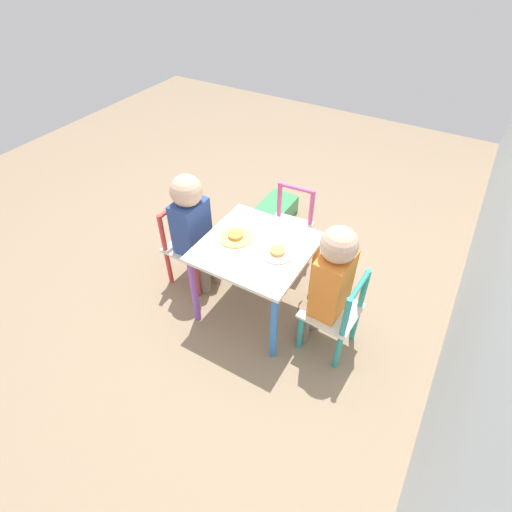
{
  "coord_description": "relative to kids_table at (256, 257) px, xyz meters",
  "views": [
    {
      "loc": [
        1.33,
        0.78,
        1.78
      ],
      "look_at": [
        0.0,
        0.0,
        0.4
      ],
      "focal_mm": 28.0,
      "sensor_mm": 36.0,
      "label": 1
    }
  ],
  "objects": [
    {
      "name": "ground_plane",
      "position": [
        0.0,
        0.0,
        -0.39
      ],
      "size": [
        6.0,
        6.0,
        0.0
      ],
      "primitive_type": "plane",
      "color": "#8C755B"
    },
    {
      "name": "child_back",
      "position": [
        0.03,
        0.41,
        0.07
      ],
      "size": [
        0.21,
        0.22,
        0.76
      ],
      "rotation": [
        0.0,
        0.0,
        -0.06
      ],
      "color": "#7A6B5B",
      "rests_on": "ground_plane"
    },
    {
      "name": "plate_back",
      "position": [
        0.0,
        0.12,
        0.08
      ],
      "size": [
        0.16,
        0.16,
        0.03
      ],
      "color": "white",
      "rests_on": "kids_table"
    },
    {
      "name": "child_front",
      "position": [
        -0.01,
        -0.41,
        0.06
      ],
      "size": [
        0.2,
        0.22,
        0.74
      ],
      "rotation": [
        0.0,
        0.0,
        -3.18
      ],
      "color": "#7A6B5B",
      "rests_on": "ground_plane"
    },
    {
      "name": "chair_pink",
      "position": [
        -0.47,
        -0.04,
        -0.15
      ],
      "size": [
        0.28,
        0.28,
        0.51
      ],
      "rotation": [
        0.0,
        0.0,
        -4.64
      ],
      "color": "silver",
      "rests_on": "ground_plane"
    },
    {
      "name": "kids_table",
      "position": [
        0.0,
        0.0,
        0.0
      ],
      "size": [
        0.55,
        0.55,
        0.47
      ],
      "color": "silver",
      "rests_on": "ground_plane"
    },
    {
      "name": "storage_bin",
      "position": [
        -0.83,
        -0.31,
        -0.33
      ],
      "size": [
        0.32,
        0.21,
        0.13
      ],
      "color": "#3D8E56",
      "rests_on": "ground_plane"
    },
    {
      "name": "plate_front",
      "position": [
        -0.0,
        -0.12,
        0.08
      ],
      "size": [
        0.17,
        0.17,
        0.03
      ],
      "color": "#EADB66",
      "rests_on": "kids_table"
    },
    {
      "name": "chair_red",
      "position": [
        -0.02,
        -0.47,
        -0.15
      ],
      "size": [
        0.27,
        0.27,
        0.51
      ],
      "rotation": [
        0.0,
        0.0,
        -3.18
      ],
      "color": "silver",
      "rests_on": "ground_plane"
    },
    {
      "name": "chair_teal",
      "position": [
        0.03,
        0.47,
        -0.15
      ],
      "size": [
        0.28,
        0.28,
        0.51
      ],
      "rotation": [
        0.0,
        0.0,
        -0.06
      ],
      "color": "silver",
      "rests_on": "ground_plane"
    }
  ]
}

